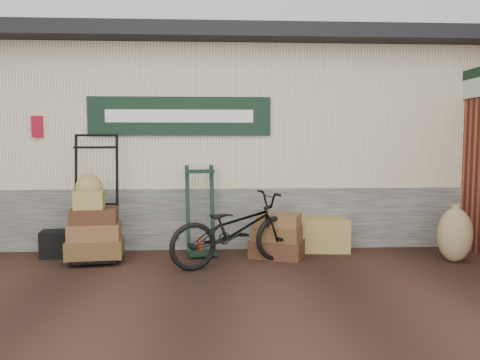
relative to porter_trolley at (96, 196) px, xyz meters
name	(u,v)px	position (x,y,z in m)	size (l,w,h in m)	color
ground	(200,268)	(1.40, -0.50, -0.86)	(80.00, 80.00, 0.00)	black
station_building	(204,140)	(1.39, 2.23, 0.75)	(14.40, 4.10, 3.20)	#4C4C47
porter_trolley	(96,196)	(0.00, 0.00, 0.00)	(0.86, 0.65, 1.73)	black
green_barrow	(201,210)	(1.39, 0.19, -0.24)	(0.45, 0.38, 1.25)	black
suitcase_stack	(277,235)	(2.44, -0.03, -0.55)	(0.70, 0.44, 0.62)	#3B1F12
wicker_hamper	(322,234)	(3.16, 0.35, -0.62)	(0.74, 0.48, 0.48)	olive
black_trunk	(55,244)	(-0.61, 0.16, -0.68)	(0.36, 0.31, 0.36)	black
bicycle	(236,225)	(1.86, -0.40, -0.34)	(1.79, 0.62, 1.04)	black
burlap_sack_left	(455,235)	(4.76, -0.39, -0.50)	(0.45, 0.38, 0.72)	olive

